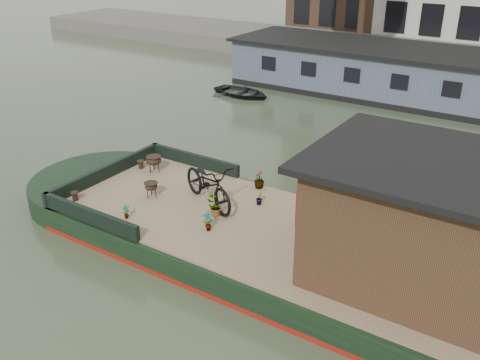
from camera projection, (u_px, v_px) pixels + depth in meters
The scene contains 17 objects.
ground at pixel (306, 268), 11.54m from camera, with size 120.00×120.00×0.00m, color #25311F.
houseboat_hull at pixel (253, 239), 12.08m from camera, with size 14.01×4.02×0.60m.
houseboat_deck at pixel (307, 243), 11.27m from camera, with size 11.80×3.80×0.05m, color #917759.
bow_bulwark at pixel (130, 179), 13.70m from camera, with size 3.00×4.00×0.35m.
cabin at pixel (419, 219), 9.65m from camera, with size 4.00×3.50×2.42m.
bicycle at pixel (208, 184), 12.61m from camera, with size 0.72×2.06×1.08m, color black.
potted_plant_a at pixel (208, 221), 11.62m from camera, with size 0.24×0.16×0.45m, color brown.
potted_plant_b at pixel (259, 198), 12.76m from camera, with size 0.19×0.15×0.34m, color brown.
potted_plant_c at pixel (215, 207), 12.23m from camera, with size 0.41×0.35×0.45m, color #AF3C32.
potted_plant_d at pixel (259, 179), 13.56m from camera, with size 0.26×0.26×0.47m, color #9B342A.
potted_plant_e at pixel (126, 212), 12.13m from camera, with size 0.17×0.12×0.33m, color brown.
brazier_front at pixel (151, 190), 13.10m from camera, with size 0.36×0.36×0.39m, color black, non-canonical shape.
brazier_rear at pixel (154, 164), 14.48m from camera, with size 0.42×0.42×0.45m, color black, non-canonical shape.
bollard_port at pixel (141, 164), 14.73m from camera, with size 0.20×0.20×0.23m, color black.
bollard_stbd at pixel (75, 196), 12.96m from camera, with size 0.20×0.20×0.23m, color black.
dinghy at pixel (242, 89), 23.51m from camera, with size 1.96×2.75×0.57m, color black.
far_houseboat at pixel (463, 84), 21.74m from camera, with size 20.40×4.40×2.11m.
Camera 1 is at (4.10, -8.85, 6.60)m, focal length 40.00 mm.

